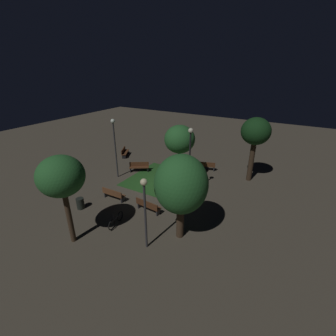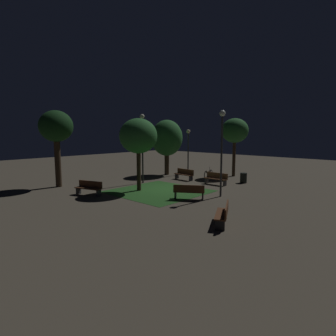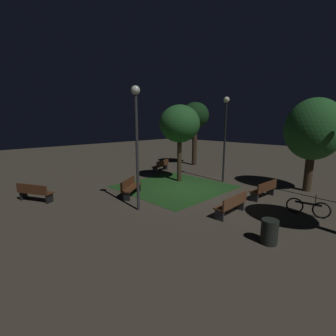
# 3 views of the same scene
# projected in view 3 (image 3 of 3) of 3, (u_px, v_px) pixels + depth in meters

# --- Properties ---
(ground_plane) EXTENTS (60.00, 60.00, 0.00)m
(ground_plane) POSITION_uv_depth(u_px,v_px,m) (189.00, 190.00, 13.21)
(ground_plane) COLOR #4C4438
(grass_lawn) EXTENTS (5.70, 5.66, 0.01)m
(grass_lawn) POSITION_uv_depth(u_px,v_px,m) (174.00, 187.00, 13.89)
(grass_lawn) COLOR #23511E
(grass_lawn) RESTS_ON ground
(bench_corner) EXTENTS (1.80, 0.50, 0.88)m
(bench_corner) POSITION_uv_depth(u_px,v_px,m) (232.00, 204.00, 9.55)
(bench_corner) COLOR brown
(bench_corner) RESTS_ON ground
(bench_near_trees) EXTENTS (1.83, 0.61, 0.88)m
(bench_near_trees) POSITION_uv_depth(u_px,v_px,m) (264.00, 189.00, 11.67)
(bench_near_trees) COLOR #512D19
(bench_near_trees) RESTS_ON ground
(bench_by_lamp) EXTENTS (1.26, 1.82, 0.88)m
(bench_by_lamp) POSITION_uv_depth(u_px,v_px,m) (34.00, 192.00, 11.21)
(bench_by_lamp) COLOR #512D19
(bench_by_lamp) RESTS_ON ground
(bench_front_right) EXTENTS (1.86, 1.01, 0.88)m
(bench_front_right) POSITION_uv_depth(u_px,v_px,m) (161.00, 165.00, 18.06)
(bench_front_right) COLOR #512D19
(bench_front_right) RESTS_ON ground
(bench_back_row) EXTENTS (1.77, 1.38, 0.88)m
(bench_back_row) POSITION_uv_depth(u_px,v_px,m) (130.00, 187.00, 12.10)
(bench_back_row) COLOR #512D19
(bench_back_row) RESTS_ON ground
(tree_near_wall) EXTENTS (2.50, 2.50, 4.81)m
(tree_near_wall) POSITION_uv_depth(u_px,v_px,m) (180.00, 124.00, 14.49)
(tree_near_wall) COLOR #38281C
(tree_near_wall) RESTS_ON ground
(tree_tall_center) EXTENTS (2.33, 2.33, 5.42)m
(tree_tall_center) POSITION_uv_depth(u_px,v_px,m) (195.00, 117.00, 20.12)
(tree_tall_center) COLOR #38281C
(tree_tall_center) RESTS_ON ground
(tree_lawn_side) EXTENTS (2.88, 2.88, 5.02)m
(tree_lawn_side) POSITION_uv_depth(u_px,v_px,m) (314.00, 130.00, 12.40)
(tree_lawn_side) COLOR #423021
(tree_lawn_side) RESTS_ON ground
(lamp_post_path_center) EXTENTS (0.36, 0.36, 5.18)m
(lamp_post_path_center) POSITION_uv_depth(u_px,v_px,m) (137.00, 130.00, 9.54)
(lamp_post_path_center) COLOR #333338
(lamp_post_path_center) RESTS_ON ground
(lamp_post_near_wall) EXTENTS (0.36, 0.36, 5.25)m
(lamp_post_near_wall) POSITION_uv_depth(u_px,v_px,m) (225.00, 126.00, 14.37)
(lamp_post_near_wall) COLOR black
(lamp_post_near_wall) RESTS_ON ground
(trash_bin) EXTENTS (0.52, 0.52, 0.78)m
(trash_bin) POSITION_uv_depth(u_px,v_px,m) (269.00, 232.00, 7.34)
(trash_bin) COLOR black
(trash_bin) RESTS_ON ground
(bicycle) EXTENTS (0.31, 1.60, 0.93)m
(bicycle) POSITION_uv_depth(u_px,v_px,m) (308.00, 207.00, 9.55)
(bicycle) COLOR black
(bicycle) RESTS_ON ground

